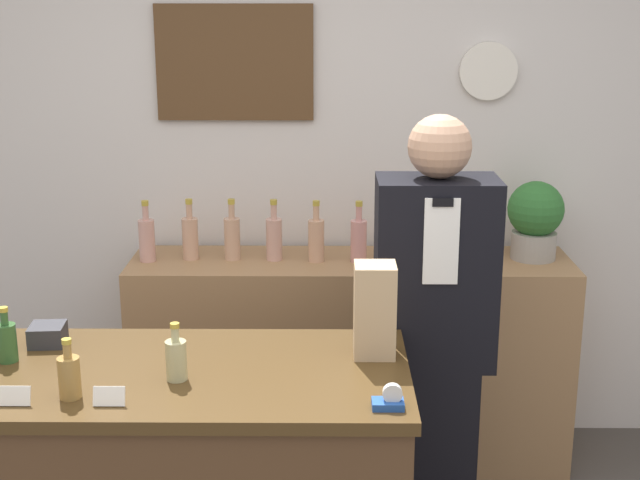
{
  "coord_description": "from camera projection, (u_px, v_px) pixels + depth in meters",
  "views": [
    {
      "loc": [
        0.08,
        -2.04,
        2.07
      ],
      "look_at": [
        0.06,
        1.1,
        1.2
      ],
      "focal_mm": 50.0,
      "sensor_mm": 36.0,
      "label": 1
    }
  ],
  "objects": [
    {
      "name": "shelf_bottle_8",
      "position": [
        485.0,
        238.0,
        3.89
      ],
      "size": [
        0.07,
        0.07,
        0.27
      ],
      "color": "tan",
      "rests_on": "back_shelf"
    },
    {
      "name": "counter_bottle_1",
      "position": [
        69.0,
        376.0,
        2.54
      ],
      "size": [
        0.06,
        0.06,
        0.18
      ],
      "color": "olive",
      "rests_on": "display_counter"
    },
    {
      "name": "shelf_bottle_5",
      "position": [
        359.0,
        239.0,
        3.86
      ],
      "size": [
        0.07,
        0.07,
        0.27
      ],
      "color": "tan",
      "rests_on": "back_shelf"
    },
    {
      "name": "tape_dispenser",
      "position": [
        389.0,
        400.0,
        2.49
      ],
      "size": [
        0.09,
        0.06,
        0.07
      ],
      "color": "#1E4799",
      "rests_on": "display_counter"
    },
    {
      "name": "shopkeeper",
      "position": [
        433.0,
        347.0,
        3.23
      ],
      "size": [
        0.42,
        0.27,
        1.68
      ],
      "color": "black",
      "rests_on": "ground_plane"
    },
    {
      "name": "back_wall",
      "position": [
        309.0,
        156.0,
        4.08
      ],
      "size": [
        5.2,
        0.09,
        2.7
      ],
      "color": "silver",
      "rests_on": "ground_plane"
    },
    {
      "name": "counter_bottle_2",
      "position": [
        176.0,
        358.0,
        2.66
      ],
      "size": [
        0.06,
        0.06,
        0.18
      ],
      "color": "tan",
      "rests_on": "display_counter"
    },
    {
      "name": "shelf_bottle_7",
      "position": [
        444.0,
        239.0,
        3.86
      ],
      "size": [
        0.07,
        0.07,
        0.27
      ],
      "color": "tan",
      "rests_on": "back_shelf"
    },
    {
      "name": "back_shelf",
      "position": [
        350.0,
        360.0,
        4.04
      ],
      "size": [
        1.94,
        0.46,
        0.94
      ],
      "color": "#9E754C",
      "rests_on": "ground_plane"
    },
    {
      "name": "price_card_right",
      "position": [
        109.0,
        396.0,
        2.5
      ],
      "size": [
        0.09,
        0.02,
        0.06
      ],
      "color": "white",
      "rests_on": "display_counter"
    },
    {
      "name": "potted_plant",
      "position": [
        535.0,
        218.0,
        3.89
      ],
      "size": [
        0.25,
        0.25,
        0.35
      ],
      "color": "#9E998E",
      "rests_on": "back_shelf"
    },
    {
      "name": "shelf_bottle_2",
      "position": [
        232.0,
        237.0,
        3.9
      ],
      "size": [
        0.07,
        0.07,
        0.27
      ],
      "color": "tan",
      "rests_on": "back_shelf"
    },
    {
      "name": "shelf_bottle_1",
      "position": [
        190.0,
        237.0,
        3.9
      ],
      "size": [
        0.07,
        0.07,
        0.27
      ],
      "color": "tan",
      "rests_on": "back_shelf"
    },
    {
      "name": "shelf_bottle_4",
      "position": [
        316.0,
        239.0,
        3.87
      ],
      "size": [
        0.07,
        0.07,
        0.27
      ],
      "color": "tan",
      "rests_on": "back_shelf"
    },
    {
      "name": "gift_box",
      "position": [
        48.0,
        335.0,
        2.94
      ],
      "size": [
        0.12,
        0.12,
        0.07
      ],
      "color": "#2D2D33",
      "rests_on": "display_counter"
    },
    {
      "name": "price_card_left",
      "position": [
        15.0,
        396.0,
        2.5
      ],
      "size": [
        0.09,
        0.02,
        0.06
      ],
      "color": "white",
      "rests_on": "display_counter"
    },
    {
      "name": "shelf_bottle_6",
      "position": [
        401.0,
        238.0,
        3.89
      ],
      "size": [
        0.07,
        0.07,
        0.27
      ],
      "color": "tan",
      "rests_on": "back_shelf"
    },
    {
      "name": "shelf_bottle_0",
      "position": [
        147.0,
        239.0,
        3.87
      ],
      "size": [
        0.07,
        0.07,
        0.27
      ],
      "color": "tan",
      "rests_on": "back_shelf"
    },
    {
      "name": "paper_bag",
      "position": [
        375.0,
        310.0,
        2.82
      ],
      "size": [
        0.13,
        0.12,
        0.3
      ],
      "color": "tan",
      "rests_on": "display_counter"
    },
    {
      "name": "shelf_bottle_3",
      "position": [
        274.0,
        237.0,
        3.89
      ],
      "size": [
        0.07,
        0.07,
        0.27
      ],
      "color": "tan",
      "rests_on": "back_shelf"
    },
    {
      "name": "counter_bottle_0",
      "position": [
        6.0,
        341.0,
        2.8
      ],
      "size": [
        0.06,
        0.06,
        0.18
      ],
      "color": "#2E5629",
      "rests_on": "display_counter"
    }
  ]
}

